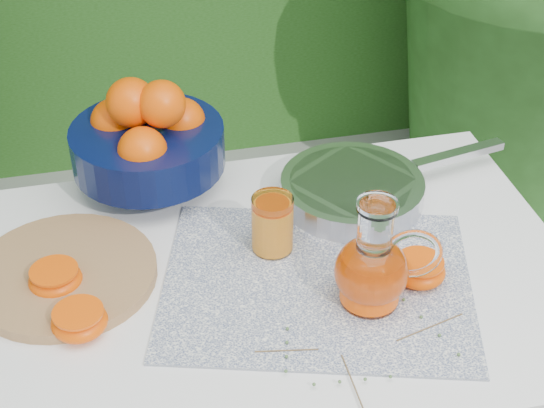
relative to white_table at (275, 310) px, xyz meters
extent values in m
cube|color=white|center=(0.00, 0.00, 0.06)|extent=(1.00, 0.70, 0.04)
cylinder|color=white|center=(-0.45, 0.30, -0.31)|extent=(0.04, 0.04, 0.71)
cylinder|color=white|center=(0.45, 0.30, -0.31)|extent=(0.04, 0.04, 0.71)
cube|color=#0D1B49|center=(0.06, -0.04, 0.08)|extent=(0.59, 0.51, 0.00)
cylinder|color=#9A6B45|center=(-0.34, 0.07, 0.09)|extent=(0.31, 0.31, 0.02)
cylinder|color=black|center=(-0.17, 0.30, 0.10)|extent=(0.12, 0.12, 0.05)
cylinder|color=black|center=(-0.17, 0.30, 0.17)|extent=(0.33, 0.33, 0.08)
sphere|color=#FB3F02|center=(-0.22, 0.35, 0.20)|extent=(0.10, 0.10, 0.09)
sphere|color=#FB3F02|center=(-0.10, 0.33, 0.20)|extent=(0.10, 0.10, 0.09)
sphere|color=#FB3F02|center=(-0.18, 0.24, 0.20)|extent=(0.10, 0.10, 0.09)
sphere|color=#FB3F02|center=(-0.15, 0.38, 0.20)|extent=(0.10, 0.10, 0.09)
sphere|color=#FB3F02|center=(-0.19, 0.31, 0.26)|extent=(0.11, 0.11, 0.09)
sphere|color=#FB3F02|center=(-0.14, 0.29, 0.26)|extent=(0.10, 0.10, 0.09)
cylinder|color=white|center=(0.13, -0.10, 0.09)|extent=(0.11, 0.11, 0.01)
ellipsoid|color=white|center=(0.13, -0.10, 0.15)|extent=(0.14, 0.14, 0.11)
cylinder|color=white|center=(0.13, -0.10, 0.23)|extent=(0.07, 0.07, 0.08)
cylinder|color=white|center=(0.13, -0.10, 0.27)|extent=(0.08, 0.08, 0.01)
torus|color=white|center=(0.19, -0.11, 0.18)|extent=(0.09, 0.03, 0.09)
cylinder|color=#D34204|center=(0.13, -0.10, 0.13)|extent=(0.11, 0.11, 0.08)
cylinder|color=white|center=(0.01, 0.06, 0.14)|extent=(0.09, 0.09, 0.10)
cylinder|color=orange|center=(0.01, 0.06, 0.13)|extent=(0.08, 0.08, 0.08)
cylinder|color=#F94207|center=(0.01, 0.06, 0.17)|extent=(0.07, 0.07, 0.00)
cylinder|color=silver|center=(0.18, 0.17, 0.11)|extent=(0.31, 0.31, 0.05)
cylinder|color=white|center=(0.18, 0.17, 0.13)|extent=(0.27, 0.27, 0.01)
cube|color=silver|center=(0.41, 0.21, 0.12)|extent=(0.20, 0.06, 0.02)
ellipsoid|color=#FB3F02|center=(-0.32, -0.06, 0.10)|extent=(0.10, 0.10, 0.04)
cylinder|color=#F94207|center=(-0.32, -0.06, 0.12)|extent=(0.09, 0.09, 0.00)
ellipsoid|color=#FB3F02|center=(-0.35, 0.04, 0.10)|extent=(0.10, 0.10, 0.04)
cylinder|color=#F94207|center=(-0.35, 0.04, 0.12)|extent=(0.09, 0.09, 0.00)
ellipsoid|color=#FB3F02|center=(0.23, -0.07, 0.10)|extent=(0.10, 0.10, 0.04)
cylinder|color=#F94207|center=(0.23, -0.07, 0.12)|extent=(0.09, 0.09, 0.00)
cylinder|color=brown|center=(0.05, -0.26, 0.09)|extent=(0.00, 0.10, 0.00)
sphere|color=#456534|center=(0.00, -0.25, 0.09)|extent=(0.01, 0.01, 0.01)
sphere|color=#456534|center=(0.04, -0.25, 0.09)|extent=(0.01, 0.01, 0.01)
sphere|color=#456534|center=(0.07, -0.26, 0.09)|extent=(0.01, 0.01, 0.01)
sphere|color=#456534|center=(0.11, -0.26, 0.09)|extent=(0.01, 0.01, 0.01)
cylinder|color=brown|center=(0.20, -0.18, 0.09)|extent=(0.12, 0.03, 0.00)
sphere|color=#456534|center=(0.18, -0.11, 0.09)|extent=(0.01, 0.01, 0.01)
sphere|color=#456534|center=(0.20, -0.16, 0.09)|extent=(0.01, 0.01, 0.01)
sphere|color=#456534|center=(0.21, -0.20, 0.09)|extent=(0.01, 0.01, 0.01)
sphere|color=#456534|center=(0.22, -0.24, 0.09)|extent=(0.01, 0.01, 0.01)
cylinder|color=brown|center=(-0.02, -0.18, 0.09)|extent=(0.09, 0.02, 0.00)
sphere|color=#456534|center=(-0.03, -0.22, 0.09)|extent=(0.01, 0.01, 0.01)
sphere|color=#456534|center=(-0.03, -0.19, 0.09)|extent=(0.01, 0.01, 0.01)
sphere|color=#456534|center=(-0.02, -0.16, 0.09)|extent=(0.01, 0.01, 0.01)
sphere|color=#456534|center=(-0.01, -0.13, 0.09)|extent=(0.01, 0.01, 0.01)
camera|label=1|loc=(-0.24, -1.01, 0.99)|focal=55.00mm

